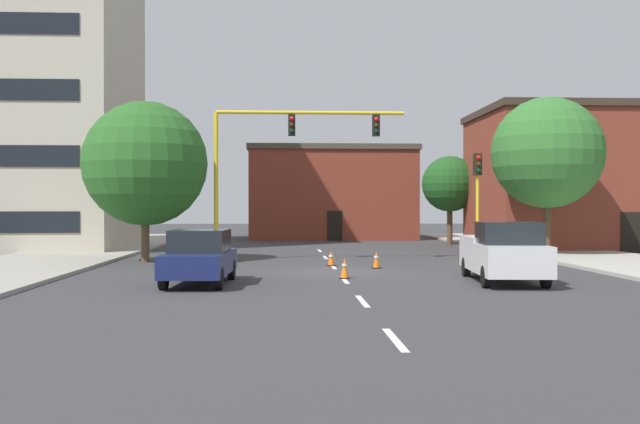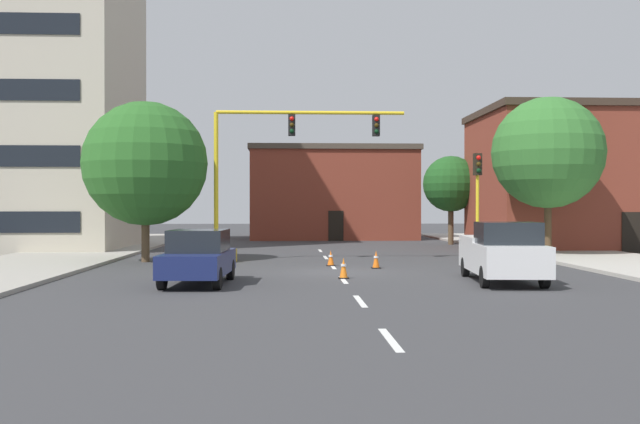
% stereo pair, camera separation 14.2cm
% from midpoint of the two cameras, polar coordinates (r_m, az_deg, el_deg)
% --- Properties ---
extents(ground_plane, '(160.00, 160.00, 0.00)m').
position_cam_midpoint_polar(ground_plane, '(27.53, 1.26, -4.75)').
color(ground_plane, '#38383A').
extents(sidewalk_left, '(6.00, 56.00, 0.14)m').
position_cam_midpoint_polar(sidewalk_left, '(36.99, -19.71, -3.35)').
color(sidewalk_left, '#9E998E').
rests_on(sidewalk_left, ground_plane).
extents(sidewalk_right, '(6.00, 56.00, 0.14)m').
position_cam_midpoint_polar(sidewalk_right, '(38.34, 19.59, -3.21)').
color(sidewalk_right, '#B2ADA3').
rests_on(sidewalk_right, ground_plane).
extents(lane_stripe_seg_0, '(0.16, 2.40, 0.01)m').
position_cam_midpoint_polar(lane_stripe_seg_0, '(13.72, 5.61, -9.94)').
color(lane_stripe_seg_0, silver).
rests_on(lane_stripe_seg_0, ground_plane).
extents(lane_stripe_seg_1, '(0.16, 2.40, 0.01)m').
position_cam_midpoint_polar(lane_stripe_seg_1, '(19.11, 3.14, -7.01)').
color(lane_stripe_seg_1, silver).
rests_on(lane_stripe_seg_1, ground_plane).
extents(lane_stripe_seg_2, '(0.16, 2.40, 0.01)m').
position_cam_midpoint_polar(lane_stripe_seg_2, '(24.55, 1.77, -5.36)').
color(lane_stripe_seg_2, silver).
rests_on(lane_stripe_seg_2, ground_plane).
extents(lane_stripe_seg_3, '(0.16, 2.40, 0.01)m').
position_cam_midpoint_polar(lane_stripe_seg_3, '(30.01, 0.90, -4.31)').
color(lane_stripe_seg_3, silver).
rests_on(lane_stripe_seg_3, ground_plane).
extents(lane_stripe_seg_4, '(0.16, 2.40, 0.01)m').
position_cam_midpoint_polar(lane_stripe_seg_4, '(35.48, 0.31, -3.59)').
color(lane_stripe_seg_4, silver).
rests_on(lane_stripe_seg_4, ground_plane).
extents(lane_stripe_seg_5, '(0.16, 2.40, 0.01)m').
position_cam_midpoint_polar(lane_stripe_seg_5, '(40.97, -0.13, -3.05)').
color(lane_stripe_seg_5, silver).
rests_on(lane_stripe_seg_5, ground_plane).
extents(building_tall_left, '(14.08, 11.56, 24.01)m').
position_cam_midpoint_polar(building_tall_left, '(47.18, -23.36, 12.04)').
color(building_tall_left, beige).
rests_on(building_tall_left, ground_plane).
extents(building_brick_center, '(12.85, 8.55, 7.12)m').
position_cam_midpoint_polar(building_brick_center, '(56.98, 0.79, 1.50)').
color(building_brick_center, brown).
rests_on(building_brick_center, ground_plane).
extents(building_row_right, '(13.84, 9.45, 8.28)m').
position_cam_midpoint_polar(building_row_right, '(46.31, 20.66, 2.45)').
color(building_row_right, brown).
rests_on(building_row_right, ground_plane).
extents(traffic_signal_gantry, '(9.43, 1.20, 6.83)m').
position_cam_midpoint_polar(traffic_signal_gantry, '(32.90, -6.17, 0.04)').
color(traffic_signal_gantry, yellow).
rests_on(traffic_signal_gantry, ground_plane).
extents(traffic_light_pole_right, '(0.32, 0.47, 4.80)m').
position_cam_midpoint_polar(traffic_light_pole_right, '(32.24, 12.16, 2.27)').
color(traffic_light_pole_right, yellow).
rests_on(traffic_light_pole_right, ground_plane).
extents(tree_left_near, '(5.57, 5.57, 7.20)m').
position_cam_midpoint_polar(tree_left_near, '(33.45, -13.70, 3.71)').
color(tree_left_near, brown).
rests_on(tree_left_near, ground_plane).
extents(tree_right_far, '(3.66, 3.66, 5.83)m').
position_cam_midpoint_polar(tree_right_far, '(48.39, 10.09, 2.18)').
color(tree_right_far, brown).
rests_on(tree_right_far, ground_plane).
extents(tree_right_mid, '(5.53, 5.53, 7.94)m').
position_cam_midpoint_polar(tree_right_mid, '(37.84, 17.34, 4.45)').
color(tree_right_mid, '#4C3823').
rests_on(tree_right_mid, ground_plane).
extents(pickup_truck_white, '(2.47, 5.56, 1.99)m').
position_cam_midpoint_polar(pickup_truck_white, '(24.52, 14.05, -3.10)').
color(pickup_truck_white, white).
rests_on(pickup_truck_white, ground_plane).
extents(sedan_navy_near_left, '(2.07, 4.59, 1.74)m').
position_cam_midpoint_polar(sedan_navy_near_left, '(23.43, -9.60, -3.47)').
color(sedan_navy_near_left, navy).
rests_on(sedan_navy_near_left, ground_plane).
extents(traffic_cone_roadside_a, '(0.36, 0.36, 0.72)m').
position_cam_midpoint_polar(traffic_cone_roadside_a, '(29.24, 4.32, -3.76)').
color(traffic_cone_roadside_a, black).
rests_on(traffic_cone_roadside_a, ground_plane).
extents(traffic_cone_roadside_b, '(0.36, 0.36, 0.65)m').
position_cam_midpoint_polar(traffic_cone_roadside_b, '(30.38, 0.74, -3.66)').
color(traffic_cone_roadside_b, black).
rests_on(traffic_cone_roadside_b, ground_plane).
extents(traffic_cone_roadside_c, '(0.36, 0.36, 0.73)m').
position_cam_midpoint_polar(traffic_cone_roadside_c, '(25.01, 1.78, -4.44)').
color(traffic_cone_roadside_c, black).
rests_on(traffic_cone_roadside_c, ground_plane).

